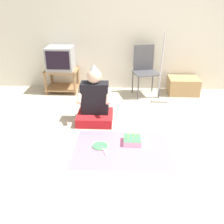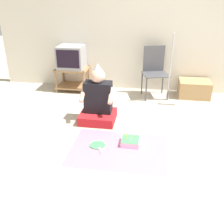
{
  "view_description": "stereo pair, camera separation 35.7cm",
  "coord_description": "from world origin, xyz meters",
  "px_view_note": "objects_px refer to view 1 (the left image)",
  "views": [
    {
      "loc": [
        -0.46,
        -2.84,
        1.88
      ],
      "look_at": [
        -0.61,
        0.38,
        0.35
      ],
      "focal_mm": 42.0,
      "sensor_mm": 36.0,
      "label": 1
    },
    {
      "loc": [
        -0.11,
        -2.81,
        1.88
      ],
      "look_at": [
        -0.61,
        0.38,
        0.35
      ],
      "focal_mm": 42.0,
      "sensor_mm": 36.0,
      "label": 2
    }
  ],
  "objects_px": {
    "dust_mop": "(160,82)",
    "birthday_cake": "(132,140)",
    "tv": "(61,58)",
    "person_seated": "(95,103)",
    "paper_plate": "(100,146)",
    "cardboard_box_stack": "(183,86)",
    "folding_chair": "(145,67)"
  },
  "relations": [
    {
      "from": "tv",
      "to": "person_seated",
      "type": "relative_size",
      "value": 0.55
    },
    {
      "from": "folding_chair",
      "to": "birthday_cake",
      "type": "distance_m",
      "value": 1.91
    },
    {
      "from": "paper_plate",
      "to": "cardboard_box_stack",
      "type": "bearing_deg",
      "value": 53.87
    },
    {
      "from": "dust_mop",
      "to": "person_seated",
      "type": "relative_size",
      "value": 1.38
    },
    {
      "from": "folding_chair",
      "to": "birthday_cake",
      "type": "xyz_separation_m",
      "value": [
        -0.27,
        -1.83,
        -0.49
      ]
    },
    {
      "from": "tv",
      "to": "birthday_cake",
      "type": "distance_m",
      "value": 2.4
    },
    {
      "from": "tv",
      "to": "paper_plate",
      "type": "xyz_separation_m",
      "value": [
        0.92,
        -2.0,
        -0.66
      ]
    },
    {
      "from": "dust_mop",
      "to": "birthday_cake",
      "type": "height_order",
      "value": "dust_mop"
    },
    {
      "from": "person_seated",
      "to": "birthday_cake",
      "type": "xyz_separation_m",
      "value": [
        0.56,
        -0.63,
        -0.26
      ]
    },
    {
      "from": "dust_mop",
      "to": "birthday_cake",
      "type": "relative_size",
      "value": 5.31
    },
    {
      "from": "dust_mop",
      "to": "person_seated",
      "type": "height_order",
      "value": "dust_mop"
    },
    {
      "from": "tv",
      "to": "paper_plate",
      "type": "height_order",
      "value": "tv"
    },
    {
      "from": "tv",
      "to": "folding_chair",
      "type": "height_order",
      "value": "folding_chair"
    },
    {
      "from": "folding_chair",
      "to": "person_seated",
      "type": "distance_m",
      "value": 1.48
    },
    {
      "from": "cardboard_box_stack",
      "to": "person_seated",
      "type": "height_order",
      "value": "person_seated"
    },
    {
      "from": "dust_mop",
      "to": "person_seated",
      "type": "xyz_separation_m",
      "value": [
        -1.09,
        -0.86,
        -0.06
      ]
    },
    {
      "from": "folding_chair",
      "to": "dust_mop",
      "type": "relative_size",
      "value": 0.75
    },
    {
      "from": "dust_mop",
      "to": "paper_plate",
      "type": "relative_size",
      "value": 6.1
    },
    {
      "from": "tv",
      "to": "folding_chair",
      "type": "xyz_separation_m",
      "value": [
        1.61,
        -0.07,
        -0.14
      ]
    },
    {
      "from": "folding_chair",
      "to": "cardboard_box_stack",
      "type": "height_order",
      "value": "folding_chair"
    },
    {
      "from": "tv",
      "to": "cardboard_box_stack",
      "type": "height_order",
      "value": "tv"
    },
    {
      "from": "birthday_cake",
      "to": "paper_plate",
      "type": "xyz_separation_m",
      "value": [
        -0.42,
        -0.1,
        -0.03
      ]
    },
    {
      "from": "paper_plate",
      "to": "tv",
      "type": "bearing_deg",
      "value": 114.73
    },
    {
      "from": "tv",
      "to": "cardboard_box_stack",
      "type": "relative_size",
      "value": 0.87
    },
    {
      "from": "tv",
      "to": "paper_plate",
      "type": "distance_m",
      "value": 2.3
    },
    {
      "from": "folding_chair",
      "to": "dust_mop",
      "type": "bearing_deg",
      "value": -52.42
    },
    {
      "from": "cardboard_box_stack",
      "to": "paper_plate",
      "type": "relative_size",
      "value": 2.81
    },
    {
      "from": "cardboard_box_stack",
      "to": "paper_plate",
      "type": "xyz_separation_m",
      "value": [
        -1.45,
        -1.99,
        -0.15
      ]
    },
    {
      "from": "birthday_cake",
      "to": "cardboard_box_stack",
      "type": "bearing_deg",
      "value": 61.33
    },
    {
      "from": "dust_mop",
      "to": "birthday_cake",
      "type": "bearing_deg",
      "value": -109.46
    },
    {
      "from": "tv",
      "to": "person_seated",
      "type": "xyz_separation_m",
      "value": [
        0.78,
        -1.27,
        -0.36
      ]
    },
    {
      "from": "folding_chair",
      "to": "paper_plate",
      "type": "distance_m",
      "value": 2.12
    }
  ]
}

